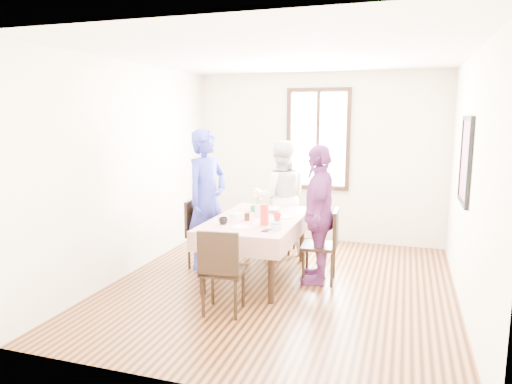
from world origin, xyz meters
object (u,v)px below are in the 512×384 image
(person_left, at_px, (206,199))
(person_far, at_px, (280,197))
(chair_near, at_px, (223,270))
(dining_table, at_px, (257,248))
(chair_left, at_px, (205,234))
(chair_right, at_px, (319,246))
(chair_far, at_px, (281,222))
(person_right, at_px, (318,214))

(person_left, distance_m, person_far, 1.24)
(chair_near, distance_m, person_far, 2.31)
(dining_table, bearing_deg, chair_left, 168.67)
(person_far, bearing_deg, chair_left, 32.53)
(dining_table, relative_size, chair_right, 1.84)
(dining_table, bearing_deg, chair_far, 90.00)
(chair_right, xyz_separation_m, chair_near, (-0.78, -1.20, 0.00))
(chair_left, xyz_separation_m, person_right, (1.55, -0.10, 0.39))
(dining_table, height_order, chair_left, chair_left)
(chair_right, distance_m, person_left, 1.62)
(chair_far, distance_m, person_left, 1.34)
(person_far, bearing_deg, chair_far, -108.64)
(dining_table, distance_m, person_far, 1.22)
(chair_right, distance_m, chair_near, 1.44)
(chair_left, height_order, person_far, person_far)
(person_far, bearing_deg, person_right, 106.64)
(person_far, bearing_deg, person_left, 33.28)
(person_far, bearing_deg, dining_table, 71.36)
(chair_far, relative_size, person_far, 0.54)
(dining_table, xyz_separation_m, chair_left, (-0.78, 0.16, 0.08))
(person_far, relative_size, person_right, 0.99)
(dining_table, height_order, person_left, person_left)
(dining_table, relative_size, chair_near, 1.84)
(chair_near, xyz_separation_m, person_right, (0.76, 1.20, 0.39))
(chair_left, bearing_deg, chair_near, 29.10)
(chair_left, relative_size, person_far, 0.54)
(person_right, bearing_deg, person_far, -150.44)
(chair_left, distance_m, chair_far, 1.27)
(chair_near, height_order, person_right, person_right)
(chair_right, bearing_deg, dining_table, 89.35)
(person_right, bearing_deg, person_left, -99.64)
(chair_near, bearing_deg, chair_far, 83.54)
(chair_near, relative_size, person_far, 0.54)
(chair_far, bearing_deg, chair_near, 90.19)
(chair_left, bearing_deg, person_right, 84.31)
(person_left, bearing_deg, chair_left, 109.62)
(person_left, bearing_deg, person_far, -18.46)
(dining_table, bearing_deg, chair_right, 3.82)
(chair_right, bearing_deg, person_far, 31.54)
(chair_left, relative_size, chair_right, 1.00)
(dining_table, distance_m, chair_far, 1.15)
(chair_right, xyz_separation_m, person_far, (-0.78, 1.08, 0.38))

